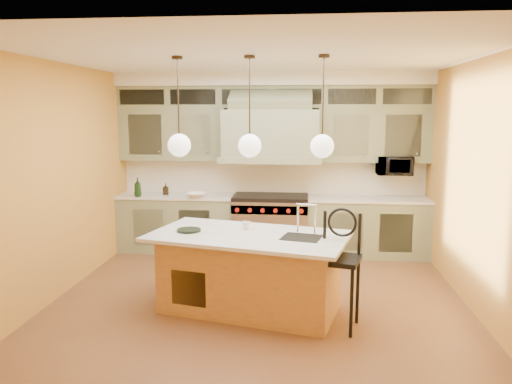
# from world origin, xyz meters

# --- Properties ---
(floor) EXTENTS (5.00, 5.00, 0.00)m
(floor) POSITION_xyz_m (0.00, 0.00, 0.00)
(floor) COLOR brown
(floor) RESTS_ON ground
(ceiling) EXTENTS (5.00, 5.00, 0.00)m
(ceiling) POSITION_xyz_m (0.00, 0.00, 2.90)
(ceiling) COLOR white
(ceiling) RESTS_ON wall_back
(wall_back) EXTENTS (5.00, 0.00, 5.00)m
(wall_back) POSITION_xyz_m (0.00, 2.50, 1.45)
(wall_back) COLOR gold
(wall_back) RESTS_ON ground
(wall_front) EXTENTS (5.00, 0.00, 5.00)m
(wall_front) POSITION_xyz_m (0.00, -2.50, 1.45)
(wall_front) COLOR gold
(wall_front) RESTS_ON ground
(wall_left) EXTENTS (0.00, 5.00, 5.00)m
(wall_left) POSITION_xyz_m (-2.50, 0.00, 1.45)
(wall_left) COLOR gold
(wall_left) RESTS_ON ground
(wall_right) EXTENTS (0.00, 5.00, 5.00)m
(wall_right) POSITION_xyz_m (2.50, 0.00, 1.45)
(wall_right) COLOR gold
(wall_right) RESTS_ON ground
(back_cabinetry) EXTENTS (5.00, 0.77, 2.90)m
(back_cabinetry) POSITION_xyz_m (0.00, 2.23, 1.43)
(back_cabinetry) COLOR gray
(back_cabinetry) RESTS_ON floor
(range) EXTENTS (1.20, 0.74, 0.96)m
(range) POSITION_xyz_m (0.00, 2.14, 0.49)
(range) COLOR silver
(range) RESTS_ON floor
(kitchen_island) EXTENTS (2.43, 1.67, 1.35)m
(kitchen_island) POSITION_xyz_m (-0.07, -0.25, 0.47)
(kitchen_island) COLOR #AA693C
(kitchen_island) RESTS_ON floor
(counter_stool) EXTENTS (0.55, 0.55, 1.27)m
(counter_stool) POSITION_xyz_m (0.91, -0.61, 0.73)
(counter_stool) COLOR black
(counter_stool) RESTS_ON floor
(microwave) EXTENTS (0.54, 0.37, 0.30)m
(microwave) POSITION_xyz_m (1.95, 2.25, 1.45)
(microwave) COLOR black
(microwave) RESTS_ON back_cabinetry
(oil_bottle_a) EXTENTS (0.13, 0.13, 0.30)m
(oil_bottle_a) POSITION_xyz_m (-2.13, 1.92, 1.09)
(oil_bottle_a) COLOR black
(oil_bottle_a) RESTS_ON back_cabinetry
(oil_bottle_b) EXTENTS (0.09, 0.10, 0.19)m
(oil_bottle_b) POSITION_xyz_m (-1.73, 2.15, 1.04)
(oil_bottle_b) COLOR black
(oil_bottle_b) RESTS_ON back_cabinetry
(fruit_bowl) EXTENTS (0.35, 0.35, 0.08)m
(fruit_bowl) POSITION_xyz_m (-1.16, 1.92, 0.98)
(fruit_bowl) COLOR white
(fruit_bowl) RESTS_ON back_cabinetry
(cup) EXTENTS (0.10, 0.10, 0.09)m
(cup) POSITION_xyz_m (-0.14, -0.07, 0.97)
(cup) COLOR silver
(cup) RESTS_ON kitchen_island
(pendant_left) EXTENTS (0.26, 0.26, 1.11)m
(pendant_left) POSITION_xyz_m (-0.87, -0.25, 1.95)
(pendant_left) COLOR #2D2319
(pendant_left) RESTS_ON ceiling
(pendant_center) EXTENTS (0.26, 0.26, 1.11)m
(pendant_center) POSITION_xyz_m (-0.07, -0.25, 1.95)
(pendant_center) COLOR #2D2319
(pendant_center) RESTS_ON ceiling
(pendant_right) EXTENTS (0.26, 0.26, 1.11)m
(pendant_right) POSITION_xyz_m (0.73, -0.25, 1.95)
(pendant_right) COLOR #2D2319
(pendant_right) RESTS_ON ceiling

